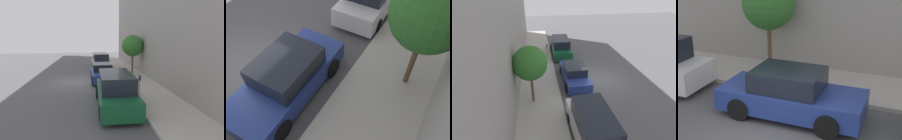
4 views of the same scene
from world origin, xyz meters
The scene contains 7 objects.
ground_plane centered at (0.00, 0.00, 0.00)m, with size 60.00×60.00×0.00m, color #515154.
sidewalk centered at (4.96, 0.00, 0.07)m, with size 2.92×32.00×0.15m.
parked_minivan_nearest centered at (2.37, -6.05, 0.92)m, with size 2.02×4.94×1.90m.
parked_sedan_second centered at (2.11, 0.00, 0.72)m, with size 1.92×4.52×1.54m.
parked_minivan_third centered at (2.41, 6.10, 0.92)m, with size 2.04×4.95×1.90m.
parking_meter_near centered at (3.95, -5.24, 1.03)m, with size 0.11×0.15×1.43m.
street_tree centered at (5.43, 2.33, 2.96)m, with size 2.17×2.17×3.90m.
Camera 3 is at (4.89, 12.21, 7.52)m, focal length 28.00 mm.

